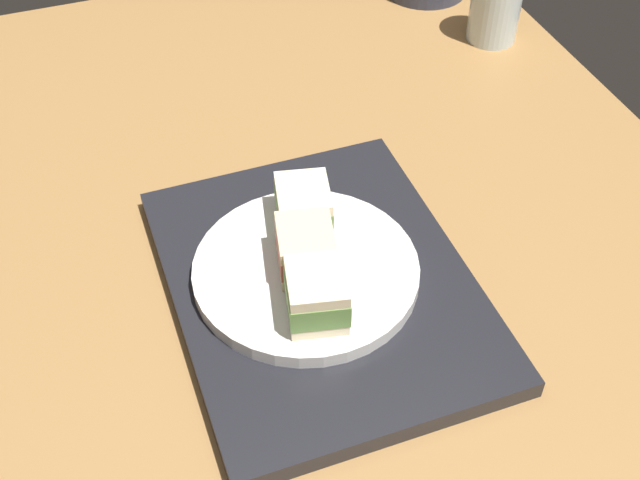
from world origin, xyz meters
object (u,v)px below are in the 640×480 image
sandwich_far (317,295)px  sandwich_plate (310,270)px  sandwich_middle (310,248)px  sandwich_near (303,206)px  drinking_glass (496,4)px

sandwich_far → sandwich_plate: bearing=166.4°
sandwich_middle → sandwich_near: bearing=166.4°
drinking_glass → sandwich_far: bearing=-44.6°
sandwich_plate → sandwich_far: 7.13cm
drinking_glass → sandwich_middle: bearing=-47.9°
sandwich_plate → sandwich_far: (6.10, -1.47, 3.37)cm
sandwich_far → sandwich_near: bearing=166.4°
sandwich_near → sandwich_middle: size_ratio=1.01×
sandwich_near → sandwich_middle: bearing=-13.6°
sandwich_near → sandwich_middle: sandwich_middle is taller
sandwich_near → sandwich_far: sandwich_far is taller
sandwich_plate → drinking_glass: 55.15cm
sandwich_near → drinking_glass: bearing=128.0°
sandwich_middle → sandwich_far: bearing=-13.6°
sandwich_middle → sandwich_far: (6.10, -1.47, 0.10)cm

